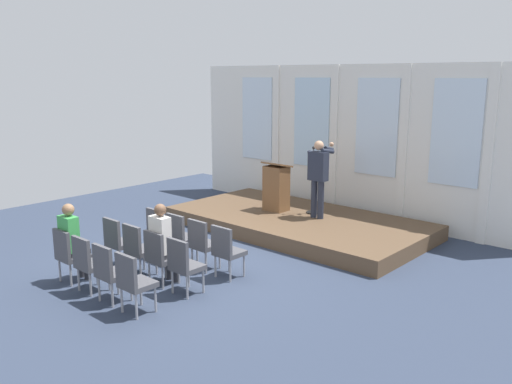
# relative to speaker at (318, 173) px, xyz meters

# --- Properties ---
(ground_plane) EXTENTS (13.79, 13.79, 0.00)m
(ground_plane) POSITION_rel_speaker_xyz_m (-0.43, -3.67, -1.33)
(ground_plane) COLOR #2D384C
(rear_partition) EXTENTS (9.29, 0.14, 3.70)m
(rear_partition) POSITION_rel_speaker_xyz_m (-0.39, 1.62, 0.56)
(rear_partition) COLOR silver
(rear_partition) RESTS_ON ground
(stage_platform) EXTENTS (5.78, 2.99, 0.33)m
(stage_platform) POSITION_rel_speaker_xyz_m (-0.43, -0.16, -1.17)
(stage_platform) COLOR brown
(stage_platform) RESTS_ON ground
(speaker) EXTENTS (0.50, 0.69, 1.73)m
(speaker) POSITION_rel_speaker_xyz_m (0.00, 0.00, 0.00)
(speaker) COLOR #232838
(speaker) RESTS_ON stage_platform
(mic_stand) EXTENTS (0.28, 0.28, 1.55)m
(mic_stand) POSITION_rel_speaker_xyz_m (-0.32, 0.25, -0.67)
(mic_stand) COLOR black
(mic_stand) RESTS_ON stage_platform
(lectern) EXTENTS (0.60, 0.48, 1.16)m
(lectern) POSITION_rel_speaker_xyz_m (-1.12, -0.10, -0.45)
(lectern) COLOR brown
(lectern) RESTS_ON stage_platform
(chair_r0_c0) EXTENTS (0.46, 0.44, 0.94)m
(chair_r0_c0) POSITION_rel_speaker_xyz_m (-1.34, -3.35, -0.80)
(chair_r0_c0) COLOR #99999E
(chair_r0_c0) RESTS_ON ground
(chair_r0_c1) EXTENTS (0.46, 0.44, 0.94)m
(chair_r0_c1) POSITION_rel_speaker_xyz_m (-0.73, -3.35, -0.80)
(chair_r0_c1) COLOR #99999E
(chair_r0_c1) RESTS_ON ground
(chair_r0_c2) EXTENTS (0.46, 0.44, 0.94)m
(chair_r0_c2) POSITION_rel_speaker_xyz_m (-0.12, -3.35, -0.80)
(chair_r0_c2) COLOR #99999E
(chair_r0_c2) RESTS_ON ground
(chair_r0_c3) EXTENTS (0.46, 0.44, 0.94)m
(chair_r0_c3) POSITION_rel_speaker_xyz_m (0.48, -3.35, -0.80)
(chair_r0_c3) COLOR #99999E
(chair_r0_c3) RESTS_ON ground
(chair_r1_c0) EXTENTS (0.46, 0.44, 0.94)m
(chair_r1_c0) POSITION_rel_speaker_xyz_m (-1.34, -4.30, -0.80)
(chair_r1_c0) COLOR #99999E
(chair_r1_c0) RESTS_ON ground
(chair_r1_c1) EXTENTS (0.46, 0.44, 0.94)m
(chair_r1_c1) POSITION_rel_speaker_xyz_m (-0.73, -4.30, -0.80)
(chair_r1_c1) COLOR #99999E
(chair_r1_c1) RESTS_ON ground
(chair_r1_c2) EXTENTS (0.46, 0.44, 0.94)m
(chair_r1_c2) POSITION_rel_speaker_xyz_m (-0.12, -4.30, -0.80)
(chair_r1_c2) COLOR #99999E
(chair_r1_c2) RESTS_ON ground
(audience_r1_c2) EXTENTS (0.36, 0.39, 1.39)m
(audience_r1_c2) POSITION_rel_speaker_xyz_m (-0.12, -4.22, -0.57)
(audience_r1_c2) COLOR #2D2D33
(audience_r1_c2) RESTS_ON ground
(chair_r1_c3) EXTENTS (0.46, 0.44, 0.94)m
(chair_r1_c3) POSITION_rel_speaker_xyz_m (0.48, -4.30, -0.80)
(chair_r1_c3) COLOR #99999E
(chair_r1_c3) RESTS_ON ground
(chair_r2_c0) EXTENTS (0.46, 0.44, 0.94)m
(chair_r2_c0) POSITION_rel_speaker_xyz_m (-1.34, -5.26, -0.80)
(chair_r2_c0) COLOR #99999E
(chair_r2_c0) RESTS_ON ground
(audience_r2_c0) EXTENTS (0.36, 0.39, 1.37)m
(audience_r2_c0) POSITION_rel_speaker_xyz_m (-1.34, -5.18, -0.58)
(audience_r2_c0) COLOR #2D2D33
(audience_r2_c0) RESTS_ON ground
(chair_r2_c1) EXTENTS (0.46, 0.44, 0.94)m
(chair_r2_c1) POSITION_rel_speaker_xyz_m (-0.73, -5.26, -0.80)
(chair_r2_c1) COLOR #99999E
(chair_r2_c1) RESTS_ON ground
(chair_r2_c2) EXTENTS (0.46, 0.44, 0.94)m
(chair_r2_c2) POSITION_rel_speaker_xyz_m (-0.12, -5.26, -0.80)
(chair_r2_c2) COLOR #99999E
(chair_r2_c2) RESTS_ON ground
(chair_r2_c3) EXTENTS (0.46, 0.44, 0.94)m
(chair_r2_c3) POSITION_rel_speaker_xyz_m (0.48, -5.26, -0.80)
(chair_r2_c3) COLOR #99999E
(chair_r2_c3) RESTS_ON ground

